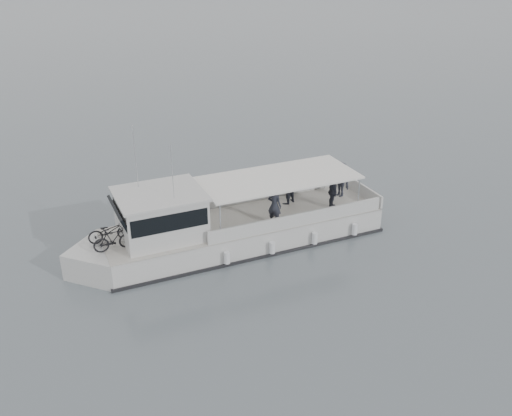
{
  "coord_description": "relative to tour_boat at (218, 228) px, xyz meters",
  "views": [
    {
      "loc": [
        -3.53,
        -24.51,
        11.76
      ],
      "look_at": [
        -3.41,
        -3.13,
        1.6
      ],
      "focal_mm": 40.0,
      "sensor_mm": 36.0,
      "label": 1
    }
  ],
  "objects": [
    {
      "name": "ground",
      "position": [
        4.99,
        3.6,
        -0.92
      ],
      "size": [
        1400.0,
        1400.0,
        0.0
      ],
      "primitive_type": "plane",
      "color": "slate",
      "rests_on": "ground"
    },
    {
      "name": "tour_boat",
      "position": [
        0.0,
        0.0,
        0.0
      ],
      "size": [
        12.94,
        7.8,
        5.63
      ],
      "rotation": [
        0.0,
        0.0,
        0.42
      ],
      "color": "silver",
      "rests_on": "ground"
    }
  ]
}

